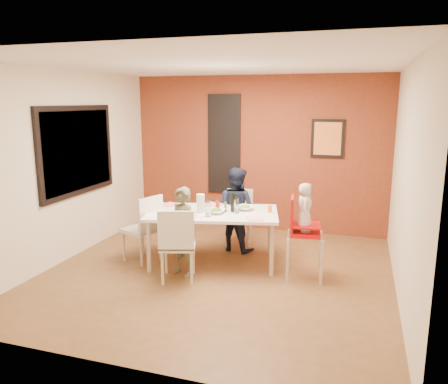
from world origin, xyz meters
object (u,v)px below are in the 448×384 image
(high_chair, at_px, (301,229))
(child_far, at_px, (236,209))
(chair_far, at_px, (239,215))
(child_near, at_px, (183,232))
(toddler, at_px, (305,207))
(wine_bottle, at_px, (233,203))
(chair_near, at_px, (177,242))
(dining_table, at_px, (213,216))
(chair_left, at_px, (145,225))
(paper_towel_roll, at_px, (201,203))

(high_chair, bearing_deg, child_far, 47.02)
(chair_far, bearing_deg, child_near, -115.03)
(child_near, height_order, toddler, toddler)
(wine_bottle, bearing_deg, chair_near, -119.30)
(chair_near, xyz_separation_m, high_chair, (1.46, 0.63, 0.11))
(dining_table, bearing_deg, toddler, -6.24)
(dining_table, xyz_separation_m, child_near, (-0.23, -0.54, -0.09))
(child_near, xyz_separation_m, wine_bottle, (0.51, 0.61, 0.29))
(chair_far, bearing_deg, chair_near, -112.04)
(chair_left, height_order, high_chair, high_chair)
(dining_table, relative_size, chair_near, 2.06)
(dining_table, xyz_separation_m, high_chair, (1.26, -0.15, -0.04))
(chair_left, height_order, wine_bottle, wine_bottle)
(chair_far, height_order, wine_bottle, wine_bottle)
(dining_table, bearing_deg, child_near, -113.36)
(chair_left, bearing_deg, child_near, 86.32)
(chair_near, bearing_deg, child_near, -101.62)
(chair_near, bearing_deg, toddler, -174.67)
(chair_near, relative_size, chair_left, 1.00)
(high_chair, relative_size, child_far, 0.83)
(toddler, relative_size, wine_bottle, 2.36)
(toddler, height_order, paper_towel_roll, toddler)
(dining_table, height_order, chair_far, chair_far)
(chair_left, bearing_deg, toddler, 111.78)
(wine_bottle, bearing_deg, child_near, -129.53)
(dining_table, distance_m, chair_near, 0.82)
(paper_towel_roll, bearing_deg, child_far, 67.64)
(child_near, xyz_separation_m, child_far, (0.39, 1.17, 0.05))
(chair_near, relative_size, child_near, 0.81)
(chair_near, height_order, high_chair, high_chair)
(chair_far, height_order, child_near, child_near)
(chair_left, bearing_deg, high_chair, 111.65)
(toddler, xyz_separation_m, paper_towel_roll, (-1.43, 0.04, -0.06))
(chair_left, bearing_deg, dining_table, 123.96)
(dining_table, height_order, chair_near, chair_near)
(child_near, bearing_deg, chair_near, -62.36)
(chair_near, relative_size, toddler, 1.55)
(high_chair, distance_m, child_near, 1.54)
(dining_table, relative_size, toddler, 3.19)
(high_chair, bearing_deg, chair_left, 84.89)
(chair_left, relative_size, toddler, 1.55)
(toddler, bearing_deg, child_far, 45.92)
(chair_far, height_order, toddler, toddler)
(chair_far, distance_m, wine_bottle, 0.89)
(child_near, relative_size, child_far, 0.92)
(child_near, bearing_deg, paper_towel_roll, 99.86)
(child_far, bearing_deg, high_chair, 161.03)
(chair_far, xyz_separation_m, child_near, (-0.38, -1.40, 0.09))
(toddler, distance_m, wine_bottle, 1.04)
(chair_left, bearing_deg, chair_near, 72.55)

